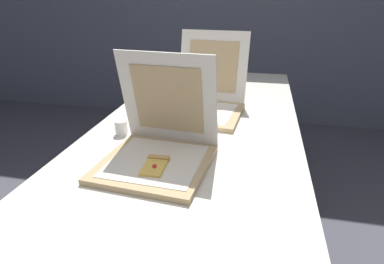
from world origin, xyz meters
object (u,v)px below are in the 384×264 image
Objects in this scene: table at (196,136)px; cup_white_far at (168,93)px; cup_white_near_center at (121,127)px; cup_white_mid at (138,110)px; pizza_box_front at (158,149)px; pizza_box_middle at (204,102)px.

table is 37.46× the size of cup_white_far.
cup_white_near_center is at bearing -96.58° from cup_white_far.
cup_white_mid reaches higher than table.
cup_white_near_center is (-0.32, -0.13, 0.07)m from table.
cup_white_mid is 1.00× the size of cup_white_near_center.
pizza_box_front reaches higher than table.
pizza_box_front is at bearing -101.59° from table.
cup_white_far is 1.00× the size of cup_white_mid.
cup_white_near_center is (0.01, -0.23, 0.00)m from cup_white_mid.
cup_white_far and cup_white_mid have the same top height.
pizza_box_middle is (-0.00, 0.23, 0.10)m from table.
cup_white_near_center is at bearing -126.43° from pizza_box_middle.
cup_white_far is at bearing 83.42° from cup_white_near_center.
pizza_box_front is 6.56× the size of cup_white_near_center.
table is 0.35m from cup_white_near_center.
pizza_box_front is 0.83× the size of pizza_box_middle.
cup_white_mid is at bearing 124.30° from pizza_box_front.
pizza_box_front is at bearing -41.72° from cup_white_near_center.
pizza_box_front is 0.33m from cup_white_near_center.
cup_white_mid and cup_white_near_center have the same top height.
table is 0.37m from pizza_box_front.
pizza_box_middle is at bearing 22.67° from cup_white_mid.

